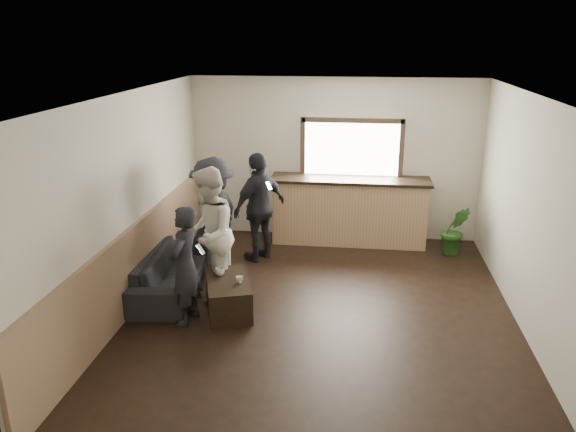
# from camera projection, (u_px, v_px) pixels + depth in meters

# --- Properties ---
(ground) EXTENTS (5.00, 6.00, 0.01)m
(ground) POSITION_uv_depth(u_px,v_px,m) (320.00, 312.00, 7.37)
(ground) COLOR black
(room_shell) EXTENTS (5.01, 6.01, 2.80)m
(room_shell) POSITION_uv_depth(u_px,v_px,m) (263.00, 203.00, 7.00)
(room_shell) COLOR silver
(room_shell) RESTS_ON ground
(bar_counter) EXTENTS (2.70, 0.68, 2.13)m
(bar_counter) POSITION_uv_depth(u_px,v_px,m) (349.00, 207.00, 9.68)
(bar_counter) COLOR tan
(bar_counter) RESTS_ON ground
(sofa) EXTENTS (0.93, 2.02, 0.57)m
(sofa) POSITION_uv_depth(u_px,v_px,m) (171.00, 271.00, 7.92)
(sofa) COLOR black
(sofa) RESTS_ON ground
(coffee_table) EXTENTS (0.81, 1.09, 0.43)m
(coffee_table) POSITION_uv_depth(u_px,v_px,m) (228.00, 295.00, 7.36)
(coffee_table) COLOR black
(coffee_table) RESTS_ON ground
(cup_a) EXTENTS (0.16, 0.16, 0.10)m
(cup_a) POSITION_uv_depth(u_px,v_px,m) (220.00, 272.00, 7.43)
(cup_a) COLOR silver
(cup_a) RESTS_ON coffee_table
(cup_b) EXTENTS (0.13, 0.13, 0.09)m
(cup_b) POSITION_uv_depth(u_px,v_px,m) (239.00, 280.00, 7.20)
(cup_b) COLOR silver
(cup_b) RESTS_ON coffee_table
(potted_plant) EXTENTS (0.49, 0.41, 0.83)m
(potted_plant) POSITION_uv_depth(u_px,v_px,m) (455.00, 230.00, 9.20)
(potted_plant) COLOR #2D6623
(potted_plant) RESTS_ON ground
(person_a) EXTENTS (0.49, 0.60, 1.52)m
(person_a) POSITION_uv_depth(u_px,v_px,m) (185.00, 266.00, 6.92)
(person_a) COLOR black
(person_a) RESTS_ON ground
(person_b) EXTENTS (0.78, 0.96, 1.83)m
(person_b) POSITION_uv_depth(u_px,v_px,m) (208.00, 234.00, 7.54)
(person_b) COLOR silver
(person_b) RESTS_ON ground
(person_c) EXTENTS (0.91, 1.28, 1.80)m
(person_c) POSITION_uv_depth(u_px,v_px,m) (213.00, 218.00, 8.25)
(person_c) COLOR black
(person_c) RESTS_ON ground
(person_d) EXTENTS (0.96, 1.07, 1.75)m
(person_d) POSITION_uv_depth(u_px,v_px,m) (260.00, 207.00, 8.86)
(person_d) COLOR black
(person_d) RESTS_ON ground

